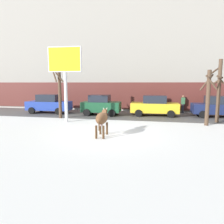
{
  "coord_description": "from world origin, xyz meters",
  "views": [
    {
      "loc": [
        2.64,
        -11.42,
        2.93
      ],
      "look_at": [
        -0.15,
        1.59,
        1.1
      ],
      "focal_mm": 33.81,
      "sensor_mm": 36.0,
      "label": 1
    }
  ],
  "objects_px": {
    "cow_brown": "(102,119)",
    "car_yellow_sedan": "(154,106)",
    "car_darkgreen_hatchback": "(101,105)",
    "bare_tree_far_back": "(219,90)",
    "pedestrian_by_cars": "(183,104)",
    "bare_tree_left_lot": "(59,88)",
    "billboard": "(65,64)",
    "pedestrian_near_billboard": "(207,105)",
    "car_navy_sedan": "(218,107)",
    "bare_tree_right_lot": "(208,96)",
    "car_blue_sedan": "(49,104)"
  },
  "relations": [
    {
      "from": "car_blue_sedan",
      "to": "bare_tree_far_back",
      "type": "relative_size",
      "value": 0.91
    },
    {
      "from": "car_navy_sedan",
      "to": "pedestrian_by_cars",
      "type": "relative_size",
      "value": 2.45
    },
    {
      "from": "bare_tree_left_lot",
      "to": "bare_tree_far_back",
      "type": "height_order",
      "value": "bare_tree_left_lot"
    },
    {
      "from": "cow_brown",
      "to": "bare_tree_left_lot",
      "type": "bearing_deg",
      "value": 134.1
    },
    {
      "from": "car_darkgreen_hatchback",
      "to": "bare_tree_left_lot",
      "type": "relative_size",
      "value": 0.73
    },
    {
      "from": "billboard",
      "to": "bare_tree_left_lot",
      "type": "distance_m",
      "value": 2.67
    },
    {
      "from": "bare_tree_far_back",
      "to": "car_yellow_sedan",
      "type": "bearing_deg",
      "value": 153.78
    },
    {
      "from": "bare_tree_left_lot",
      "to": "bare_tree_far_back",
      "type": "bearing_deg",
      "value": 3.25
    },
    {
      "from": "billboard",
      "to": "car_yellow_sedan",
      "type": "bearing_deg",
      "value": 34.89
    },
    {
      "from": "bare_tree_left_lot",
      "to": "bare_tree_right_lot",
      "type": "height_order",
      "value": "bare_tree_left_lot"
    },
    {
      "from": "car_yellow_sedan",
      "to": "pedestrian_near_billboard",
      "type": "height_order",
      "value": "car_yellow_sedan"
    },
    {
      "from": "pedestrian_by_cars",
      "to": "bare_tree_right_lot",
      "type": "height_order",
      "value": "bare_tree_right_lot"
    },
    {
      "from": "pedestrian_by_cars",
      "to": "bare_tree_left_lot",
      "type": "bearing_deg",
      "value": -152.48
    },
    {
      "from": "pedestrian_near_billboard",
      "to": "bare_tree_right_lot",
      "type": "distance_m",
      "value": 6.4
    },
    {
      "from": "cow_brown",
      "to": "car_blue_sedan",
      "type": "height_order",
      "value": "car_blue_sedan"
    },
    {
      "from": "bare_tree_far_back",
      "to": "bare_tree_right_lot",
      "type": "bearing_deg",
      "value": -125.87
    },
    {
      "from": "pedestrian_near_billboard",
      "to": "bare_tree_far_back",
      "type": "height_order",
      "value": "bare_tree_far_back"
    },
    {
      "from": "car_blue_sedan",
      "to": "pedestrian_near_billboard",
      "type": "xyz_separation_m",
      "value": [
        15.12,
        2.82,
        -0.03
      ]
    },
    {
      "from": "car_yellow_sedan",
      "to": "bare_tree_left_lot",
      "type": "bearing_deg",
      "value": -158.84
    },
    {
      "from": "cow_brown",
      "to": "billboard",
      "type": "distance_m",
      "value": 6.18
    },
    {
      "from": "car_navy_sedan",
      "to": "car_darkgreen_hatchback",
      "type": "bearing_deg",
      "value": -174.96
    },
    {
      "from": "car_navy_sedan",
      "to": "bare_tree_right_lot",
      "type": "bearing_deg",
      "value": -113.11
    },
    {
      "from": "car_darkgreen_hatchback",
      "to": "car_yellow_sedan",
      "type": "xyz_separation_m",
      "value": [
        4.83,
        0.57,
        -0.02
      ]
    },
    {
      "from": "car_darkgreen_hatchback",
      "to": "bare_tree_right_lot",
      "type": "height_order",
      "value": "bare_tree_right_lot"
    },
    {
      "from": "billboard",
      "to": "car_blue_sedan",
      "type": "bearing_deg",
      "value": 131.59
    },
    {
      "from": "billboard",
      "to": "pedestrian_near_billboard",
      "type": "distance_m",
      "value": 13.83
    },
    {
      "from": "car_darkgreen_hatchback",
      "to": "pedestrian_near_billboard",
      "type": "bearing_deg",
      "value": 17.13
    },
    {
      "from": "pedestrian_near_billboard",
      "to": "bare_tree_far_back",
      "type": "xyz_separation_m",
      "value": [
        -0.31,
        -4.74,
        1.56
      ]
    },
    {
      "from": "cow_brown",
      "to": "bare_tree_far_back",
      "type": "relative_size",
      "value": 0.41
    },
    {
      "from": "cow_brown",
      "to": "billboard",
      "type": "bearing_deg",
      "value": 135.96
    },
    {
      "from": "pedestrian_by_cars",
      "to": "bare_tree_far_back",
      "type": "bearing_deg",
      "value": -67.87
    },
    {
      "from": "car_navy_sedan",
      "to": "bare_tree_far_back",
      "type": "xyz_separation_m",
      "value": [
        -0.7,
        -2.62,
        1.53
      ]
    },
    {
      "from": "car_yellow_sedan",
      "to": "cow_brown",
      "type": "bearing_deg",
      "value": -108.54
    },
    {
      "from": "bare_tree_far_back",
      "to": "pedestrian_by_cars",
      "type": "bearing_deg",
      "value": 112.13
    },
    {
      "from": "pedestrian_by_cars",
      "to": "bare_tree_right_lot",
      "type": "xyz_separation_m",
      "value": [
        0.91,
        -6.15,
        1.16
      ]
    },
    {
      "from": "cow_brown",
      "to": "billboard",
      "type": "height_order",
      "value": "billboard"
    },
    {
      "from": "car_darkgreen_hatchback",
      "to": "car_yellow_sedan",
      "type": "distance_m",
      "value": 4.87
    },
    {
      "from": "car_yellow_sedan",
      "to": "bare_tree_far_back",
      "type": "relative_size",
      "value": 0.91
    },
    {
      "from": "bare_tree_far_back",
      "to": "bare_tree_left_lot",
      "type": "bearing_deg",
      "value": -176.75
    },
    {
      "from": "bare_tree_left_lot",
      "to": "car_navy_sedan",
      "type": "bearing_deg",
      "value": 14.26
    },
    {
      "from": "bare_tree_left_lot",
      "to": "bare_tree_far_back",
      "type": "distance_m",
      "value": 12.39
    },
    {
      "from": "bare_tree_right_lot",
      "to": "car_navy_sedan",
      "type": "bearing_deg",
      "value": 66.89
    },
    {
      "from": "cow_brown",
      "to": "car_navy_sedan",
      "type": "bearing_deg",
      "value": 46.38
    },
    {
      "from": "bare_tree_left_lot",
      "to": "car_darkgreen_hatchback",
      "type": "bearing_deg",
      "value": 39.97
    },
    {
      "from": "car_darkgreen_hatchback",
      "to": "bare_tree_far_back",
      "type": "xyz_separation_m",
      "value": [
        9.48,
        -1.72,
        1.51
      ]
    },
    {
      "from": "cow_brown",
      "to": "car_yellow_sedan",
      "type": "height_order",
      "value": "car_yellow_sedan"
    },
    {
      "from": "car_yellow_sedan",
      "to": "billboard",
      "type": "bearing_deg",
      "value": -145.11
    },
    {
      "from": "car_navy_sedan",
      "to": "bare_tree_far_back",
      "type": "bearing_deg",
      "value": -104.93
    },
    {
      "from": "bare_tree_left_lot",
      "to": "pedestrian_near_billboard",
      "type": "bearing_deg",
      "value": 23.22
    },
    {
      "from": "cow_brown",
      "to": "pedestrian_near_billboard",
      "type": "bearing_deg",
      "value": 54.03
    }
  ]
}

